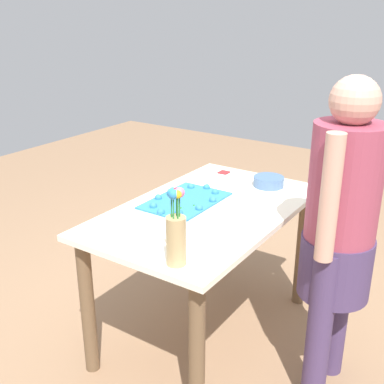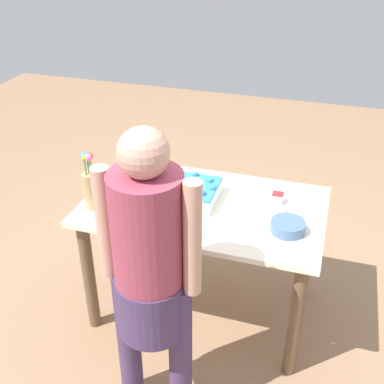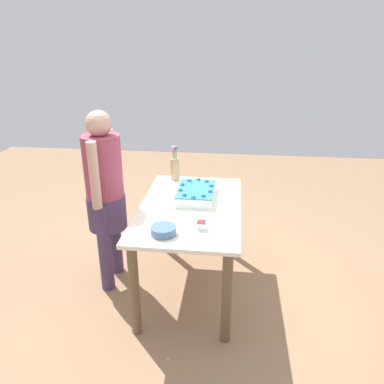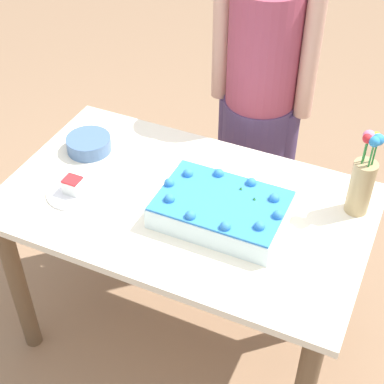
% 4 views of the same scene
% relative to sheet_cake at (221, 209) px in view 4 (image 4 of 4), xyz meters
% --- Properties ---
extents(ground_plane, '(8.00, 8.00, 0.00)m').
position_rel_sheet_cake_xyz_m(ground_plane, '(-0.15, 0.03, -0.81)').
color(ground_plane, '#8F6C4F').
extents(dining_table, '(1.31, 0.79, 0.76)m').
position_rel_sheet_cake_xyz_m(dining_table, '(-0.15, 0.03, -0.18)').
color(dining_table, white).
rests_on(dining_table, ground_plane).
extents(sheet_cake, '(0.44, 0.29, 0.11)m').
position_rel_sheet_cake_xyz_m(sheet_cake, '(0.00, 0.00, 0.00)').
color(sheet_cake, white).
rests_on(sheet_cake, dining_table).
extents(serving_plate_with_slice, '(0.20, 0.20, 0.07)m').
position_rel_sheet_cake_xyz_m(serving_plate_with_slice, '(-0.54, -0.09, -0.03)').
color(serving_plate_with_slice, white).
rests_on(serving_plate_with_slice, dining_table).
extents(cake_knife, '(0.20, 0.04, 0.00)m').
position_rel_sheet_cake_xyz_m(cake_knife, '(-0.35, 0.24, -0.04)').
color(cake_knife, silver).
rests_on(cake_knife, dining_table).
extents(flower_vase, '(0.08, 0.08, 0.33)m').
position_rel_sheet_cake_xyz_m(flower_vase, '(0.41, 0.24, 0.09)').
color(flower_vase, tan).
rests_on(flower_vase, dining_table).
extents(fruit_bowl, '(0.17, 0.17, 0.06)m').
position_rel_sheet_cake_xyz_m(fruit_bowl, '(-0.62, 0.15, -0.02)').
color(fruit_bowl, '#486793').
rests_on(fruit_bowl, dining_table).
extents(person_standing, '(0.45, 0.31, 1.49)m').
position_rel_sheet_cake_xyz_m(person_standing, '(-0.12, 0.72, 0.04)').
color(person_standing, '#45345A').
rests_on(person_standing, ground_plane).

